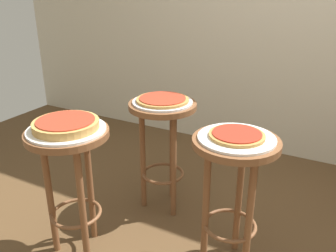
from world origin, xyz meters
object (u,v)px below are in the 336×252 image
object	(u,v)px
serving_plate_leftside	(163,102)
pizza_leftside	(163,99)
serving_plate_foreground	(67,130)
pizza_middle	(237,135)
serving_plate_middle	(237,138)
stool_leftside	(163,131)
pizza_foreground	(66,124)
stool_foreground	(70,164)
stool_middle	(234,174)

from	to	relation	value
serving_plate_leftside	pizza_leftside	world-z (taller)	pizza_leftside
serving_plate_foreground	pizza_middle	size ratio (longest dim) A/B	1.48
serving_plate_middle	stool_leftside	bearing A→B (deg)	151.69
pizza_foreground	pizza_leftside	size ratio (longest dim) A/B	1.01
pizza_foreground	pizza_leftside	bearing A→B (deg)	71.46
pizza_foreground	serving_plate_middle	distance (m)	0.83
serving_plate_foreground	serving_plate_leftside	bearing A→B (deg)	71.46
serving_plate_foreground	stool_leftside	size ratio (longest dim) A/B	0.53
serving_plate_foreground	serving_plate_leftside	xyz separation A→B (m)	(0.20, 0.61, 0.00)
serving_plate_foreground	serving_plate_leftside	distance (m)	0.64
stool_foreground	stool_middle	bearing A→B (deg)	21.30
pizza_middle	pizza_leftside	bearing A→B (deg)	151.69
stool_foreground	stool_leftside	world-z (taller)	same
pizza_foreground	serving_plate_middle	size ratio (longest dim) A/B	0.89
stool_foreground	pizza_middle	size ratio (longest dim) A/B	2.78
pizza_foreground	stool_middle	bearing A→B (deg)	21.30
serving_plate_foreground	pizza_foreground	xyz separation A→B (m)	(0.00, 0.00, 0.03)
stool_middle	pizza_middle	xyz separation A→B (m)	(-0.00, 0.00, 0.21)
stool_foreground	stool_leftside	bearing A→B (deg)	71.46
stool_middle	pizza_leftside	bearing A→B (deg)	151.69
serving_plate_middle	pizza_leftside	distance (m)	0.65
stool_foreground	pizza_foreground	distance (m)	0.22
stool_leftside	serving_plate_middle	bearing A→B (deg)	-28.31
serving_plate_middle	pizza_middle	distance (m)	0.02
serving_plate_foreground	pizza_leftside	world-z (taller)	pizza_leftside
serving_plate_middle	stool_middle	bearing A→B (deg)	-90.00
serving_plate_middle	pizza_middle	size ratio (longest dim) A/B	1.40
pizza_foreground	serving_plate_leftside	bearing A→B (deg)	71.46
serving_plate_foreground	serving_plate_middle	xyz separation A→B (m)	(0.77, 0.30, 0.00)
pizza_foreground	pizza_middle	size ratio (longest dim) A/B	1.24
pizza_foreground	pizza_middle	distance (m)	0.83
stool_foreground	pizza_middle	world-z (taller)	pizza_middle
stool_foreground	pizza_leftside	world-z (taller)	pizza_leftside
stool_foreground	pizza_middle	bearing A→B (deg)	21.30
pizza_middle	stool_leftside	distance (m)	0.68
stool_foreground	stool_middle	distance (m)	0.83
serving_plate_middle	pizza_middle	bearing A→B (deg)	180.00
stool_middle	serving_plate_leftside	size ratio (longest dim) A/B	1.99
serving_plate_leftside	pizza_middle	bearing A→B (deg)	-28.31
stool_leftside	pizza_foreground	bearing A→B (deg)	-108.54
pizza_middle	pizza_leftside	distance (m)	0.65
pizza_foreground	pizza_middle	world-z (taller)	pizza_foreground
pizza_foreground	pizza_leftside	world-z (taller)	pizza_foreground
serving_plate_foreground	stool_foreground	bearing A→B (deg)	90.00
serving_plate_leftside	pizza_leftside	distance (m)	0.02
pizza_middle	stool_foreground	bearing A→B (deg)	-158.70
serving_plate_middle	stool_leftside	world-z (taller)	serving_plate_middle
serving_plate_leftside	pizza_leftside	bearing A→B (deg)	0.00
serving_plate_foreground	serving_plate_middle	world-z (taller)	same
pizza_leftside	pizza_middle	bearing A→B (deg)	-28.31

